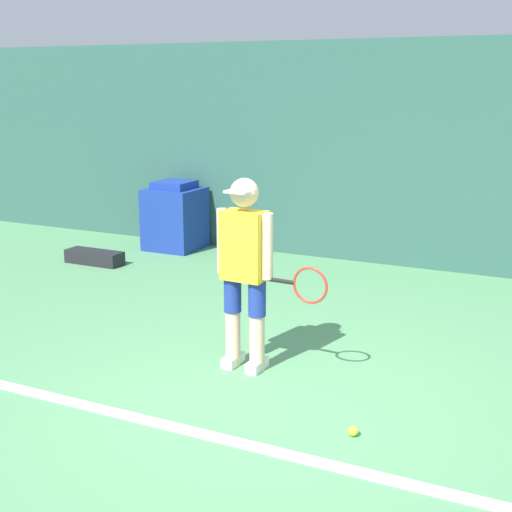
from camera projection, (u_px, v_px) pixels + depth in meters
ground_plane at (262, 405)px, 5.02m from camera, size 24.00×24.00×0.00m
back_wall at (418, 156)px, 8.43m from camera, size 24.00×0.10×2.71m
court_baseline at (224, 439)px, 4.53m from camera, size 21.60×0.10×0.01m
tennis_player at (246, 266)px, 5.48m from camera, size 0.94×0.29×1.52m
tennis_ball at (353, 431)px, 4.58m from camera, size 0.07×0.07×0.07m
covered_chair at (175, 217)px, 9.60m from camera, size 0.68×0.69×0.92m
equipment_bag at (95, 257)px, 8.87m from camera, size 0.75×0.25×0.17m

